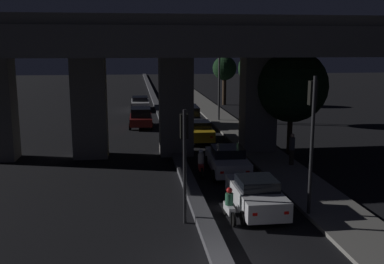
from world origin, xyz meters
TOP-DOWN VIEW (x-y plane):
  - median_divider at (0.00, 35.00)m, footprint 0.70×126.00m
  - sidewalk_right at (5.56, 28.00)m, footprint 2.65×126.00m
  - elevated_overpass at (-0.44, 15.65)m, footprint 29.71×9.83m
  - traffic_light_left_of_median at (-0.75, 4.16)m, footprint 0.30×0.49m
  - traffic_light_right_of_median at (4.33, 4.15)m, footprint 0.30×0.49m
  - street_lamp at (4.81, 27.82)m, footprint 2.31×0.32m
  - car_white_lead at (2.35, 4.91)m, footprint 1.90×4.25m
  - car_white_second at (2.33, 10.65)m, footprint 2.13×4.55m
  - car_taxi_yellow_third at (2.00, 19.40)m, footprint 2.15×4.38m
  - car_grey_fourth at (1.99, 25.31)m, footprint 2.06×4.50m
  - car_dark_red_lead_oncoming at (-2.08, 25.81)m, footprint 2.06×4.02m
  - car_white_second_oncoming at (-1.97, 36.73)m, footprint 2.05×4.72m
  - motorcycle_white_filtering_near at (1.04, 4.09)m, footprint 0.33×1.83m
  - motorcycle_red_filtering_mid at (0.86, 10.55)m, footprint 0.34×1.91m
  - motorcycle_black_filtering_far at (0.76, 18.35)m, footprint 0.34×1.86m
  - pedestrian_on_sidewalk at (6.28, 11.52)m, footprint 0.32×0.32m
  - roadside_tree_kerbside_near at (7.35, 14.95)m, footprint 4.63×4.63m
  - roadside_tree_kerbside_mid at (8.24, 26.20)m, footprint 3.41×3.41m
  - roadside_tree_kerbside_far at (8.02, 39.65)m, footprint 2.82×2.82m

SIDE VIEW (x-z plane):
  - sidewalk_right at x=5.56m, z-range 0.00..0.16m
  - median_divider at x=0.00m, z-range 0.00..0.27m
  - motorcycle_white_filtering_near at x=1.04m, z-range -0.10..1.28m
  - motorcycle_black_filtering_far at x=0.76m, z-range -0.10..1.31m
  - motorcycle_red_filtering_mid at x=0.86m, z-range -0.11..1.33m
  - car_white_second_oncoming at x=-1.97m, z-range 0.04..1.47m
  - car_white_lead at x=2.35m, z-range 0.01..1.52m
  - car_taxi_yellow_third at x=2.00m, z-range 0.02..1.53m
  - car_white_second at x=2.33m, z-range 0.02..1.55m
  - car_dark_red_lead_oncoming at x=-2.08m, z-range 0.02..1.71m
  - car_grey_fourth at x=1.99m, z-range 0.06..1.89m
  - pedestrian_on_sidewalk at x=6.28m, z-range 0.18..2.01m
  - traffic_light_left_of_median at x=-0.75m, z-range 0.83..5.36m
  - traffic_light_right_of_median at x=4.33m, z-range 1.02..6.76m
  - roadside_tree_kerbside_far at x=8.02m, z-range 1.38..7.13m
  - roadside_tree_kerbside_near at x=7.35m, z-range 1.03..7.73m
  - street_lamp at x=4.81m, z-range 0.73..8.66m
  - roadside_tree_kerbside_mid at x=8.24m, z-range 1.60..8.26m
  - elevated_overpass at x=-0.44m, z-range 2.08..10.90m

